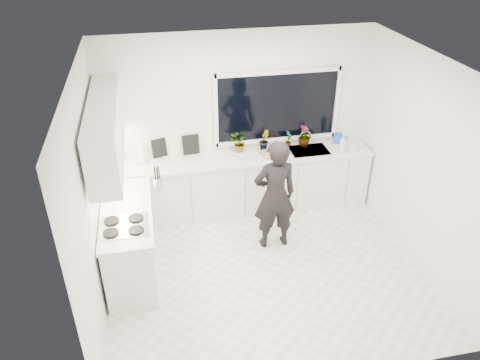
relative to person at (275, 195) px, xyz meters
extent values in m
cube|color=beige|center=(-0.25, -0.49, -0.81)|extent=(4.00, 3.50, 0.02)
cube|color=white|center=(-0.25, 1.27, 0.55)|extent=(4.00, 0.02, 2.70)
cube|color=white|center=(-2.26, -0.49, 0.55)|extent=(0.02, 3.50, 2.70)
cube|color=white|center=(1.76, -0.49, 0.55)|extent=(0.02, 3.50, 2.70)
cube|color=white|center=(-0.25, -0.49, 1.91)|extent=(4.00, 3.50, 0.02)
cube|color=black|center=(0.35, 1.24, 0.75)|extent=(1.80, 0.02, 1.00)
cube|color=white|center=(-0.25, 0.96, -0.36)|extent=(3.92, 0.58, 0.88)
cube|color=white|center=(-1.92, -0.14, -0.36)|extent=(0.58, 1.60, 0.88)
cube|color=silver|center=(-0.25, 0.95, 0.10)|extent=(3.94, 0.62, 0.04)
cube|color=silver|center=(-1.92, -0.14, 0.10)|extent=(0.62, 1.60, 0.04)
cube|color=white|center=(-2.04, 0.21, 1.05)|extent=(0.34, 2.10, 0.70)
cube|color=silver|center=(0.80, 0.96, 0.07)|extent=(0.58, 0.42, 0.14)
cylinder|color=silver|center=(0.80, 1.16, 0.23)|extent=(0.03, 0.03, 0.22)
cube|color=black|center=(-1.94, -0.49, 0.13)|extent=(0.56, 0.48, 0.03)
imported|color=black|center=(0.00, 0.00, 0.00)|extent=(0.60, 0.41, 1.61)
cube|color=silver|center=(0.24, 0.93, 0.13)|extent=(0.48, 0.39, 0.03)
cube|color=red|center=(0.24, 0.93, 0.15)|extent=(0.43, 0.35, 0.01)
cylinder|color=blue|center=(1.32, 1.12, 0.18)|extent=(0.17, 0.17, 0.13)
cylinder|color=silver|center=(-1.69, 1.06, 0.25)|extent=(0.14, 0.14, 0.26)
cube|color=#A4784C|center=(-2.03, 1.10, 0.23)|extent=(0.15, 0.13, 0.22)
cylinder|color=silver|center=(-1.51, 0.31, 0.20)|extent=(0.15, 0.15, 0.16)
cube|color=black|center=(-1.44, 1.20, 0.26)|extent=(0.21, 0.09, 0.28)
cube|color=black|center=(-0.97, 1.20, 0.27)|extent=(0.25, 0.04, 0.30)
imported|color=#26662D|center=(-0.26, 1.12, 0.25)|extent=(0.27, 0.24, 0.27)
imported|color=#26662D|center=(0.12, 1.12, 0.27)|extent=(0.19, 0.21, 0.31)
imported|color=#26662D|center=(0.51, 1.12, 0.26)|extent=(0.15, 0.18, 0.28)
imported|color=#26662D|center=(0.76, 1.12, 0.28)|extent=(0.26, 0.26, 0.33)
imported|color=#D8BF66|center=(1.26, 0.81, 0.25)|extent=(0.14, 0.14, 0.28)
imported|color=#D8BF66|center=(1.44, 0.81, 0.21)|extent=(0.11, 0.11, 0.18)
camera|label=1|loc=(-1.50, -5.05, 3.34)|focal=35.00mm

